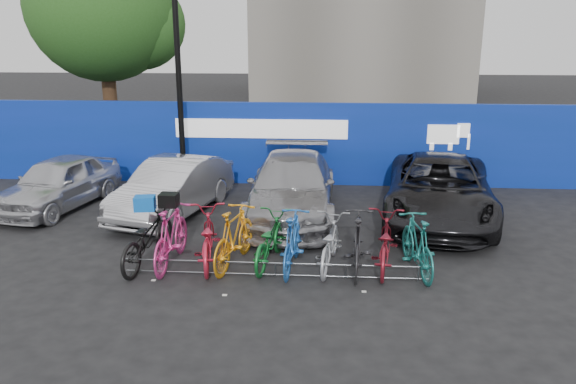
# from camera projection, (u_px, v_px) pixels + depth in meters

# --- Properties ---
(ground) EXTENTS (100.00, 100.00, 0.00)m
(ground) POSITION_uv_depth(u_px,v_px,m) (278.00, 264.00, 10.93)
(ground) COLOR black
(ground) RESTS_ON ground
(hoarding) EXTENTS (22.00, 0.18, 2.40)m
(hoarding) POSITION_uv_depth(u_px,v_px,m) (296.00, 144.00, 16.35)
(hoarding) COLOR navy
(hoarding) RESTS_ON ground
(tree) EXTENTS (5.40, 5.20, 7.80)m
(tree) POSITION_uv_depth(u_px,v_px,m) (109.00, 10.00, 19.61)
(tree) COLOR #382314
(tree) RESTS_ON ground
(lamppost) EXTENTS (0.25, 0.50, 6.11)m
(lamppost) POSITION_uv_depth(u_px,v_px,m) (179.00, 72.00, 15.41)
(lamppost) COLOR black
(lamppost) RESTS_ON ground
(bike_rack) EXTENTS (5.60, 0.03, 0.30)m
(bike_rack) POSITION_uv_depth(u_px,v_px,m) (275.00, 269.00, 10.31)
(bike_rack) COLOR #595B60
(bike_rack) RESTS_ON ground
(car_0) EXTENTS (2.32, 4.11, 1.32)m
(car_0) POSITION_uv_depth(u_px,v_px,m) (58.00, 183.00, 14.25)
(car_0) COLOR silver
(car_0) RESTS_ON ground
(car_1) EXTENTS (2.42, 4.35, 1.36)m
(car_1) POSITION_uv_depth(u_px,v_px,m) (173.00, 187.00, 13.76)
(car_1) COLOR #BBBBC1
(car_1) RESTS_ON ground
(car_2) EXTENTS (2.06, 5.05, 1.47)m
(car_2) POSITION_uv_depth(u_px,v_px,m) (292.00, 187.00, 13.60)
(car_2) COLOR #99989D
(car_2) RESTS_ON ground
(car_3) EXTENTS (3.26, 5.62, 1.47)m
(car_3) POSITION_uv_depth(u_px,v_px,m) (439.00, 189.00, 13.39)
(car_3) COLOR black
(car_3) RESTS_ON ground
(bike_0) EXTENTS (1.05, 2.19, 1.11)m
(bike_0) POSITION_uv_depth(u_px,v_px,m) (147.00, 238.00, 10.77)
(bike_0) COLOR black
(bike_0) RESTS_ON ground
(bike_1) EXTENTS (0.65, 2.01, 1.20)m
(bike_1) POSITION_uv_depth(u_px,v_px,m) (171.00, 236.00, 10.72)
(bike_1) COLOR #E8368F
(bike_1) RESTS_ON ground
(bike_2) EXTENTS (1.04, 2.12, 1.07)m
(bike_2) POSITION_uv_depth(u_px,v_px,m) (207.00, 238.00, 10.81)
(bike_2) COLOR red
(bike_2) RESTS_ON ground
(bike_3) EXTENTS (0.98, 2.02, 1.17)m
(bike_3) POSITION_uv_depth(u_px,v_px,m) (234.00, 237.00, 10.72)
(bike_3) COLOR orange
(bike_3) RESTS_ON ground
(bike_4) EXTENTS (0.98, 1.97, 0.99)m
(bike_4) POSITION_uv_depth(u_px,v_px,m) (270.00, 240.00, 10.81)
(bike_4) COLOR #126827
(bike_4) RESTS_ON ground
(bike_5) EXTENTS (0.71, 1.91, 1.12)m
(bike_5) POSITION_uv_depth(u_px,v_px,m) (292.00, 241.00, 10.55)
(bike_5) COLOR blue
(bike_5) RESTS_ON ground
(bike_6) EXTENTS (0.92, 1.93, 0.97)m
(bike_6) POSITION_uv_depth(u_px,v_px,m) (329.00, 243.00, 10.66)
(bike_6) COLOR #AAADB2
(bike_6) RESTS_ON ground
(bike_7) EXTENTS (0.67, 1.94, 1.14)m
(bike_7) POSITION_uv_depth(u_px,v_px,m) (358.00, 242.00, 10.47)
(bike_7) COLOR #262629
(bike_7) RESTS_ON ground
(bike_8) EXTENTS (0.93, 2.04, 1.03)m
(bike_8) POSITION_uv_depth(u_px,v_px,m) (384.00, 243.00, 10.62)
(bike_8) COLOR maroon
(bike_8) RESTS_ON ground
(bike_9) EXTENTS (0.81, 1.91, 1.11)m
(bike_9) POSITION_uv_depth(u_px,v_px,m) (417.00, 245.00, 10.40)
(bike_9) COLOR #1C7771
(bike_9) RESTS_ON ground
(cargo_crate) EXTENTS (0.42, 0.34, 0.27)m
(cargo_crate) POSITION_uv_depth(u_px,v_px,m) (145.00, 203.00, 10.58)
(cargo_crate) COLOR blue
(cargo_crate) RESTS_ON bike_0
(cargo_topcase) EXTENTS (0.35, 0.31, 0.25)m
(cargo_topcase) POSITION_uv_depth(u_px,v_px,m) (169.00, 200.00, 10.52)
(cargo_topcase) COLOR black
(cargo_topcase) RESTS_ON bike_1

